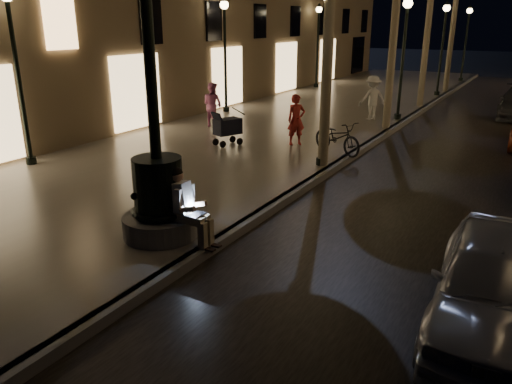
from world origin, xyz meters
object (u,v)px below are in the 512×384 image
Objects in this scene: seated_man_laptop at (186,204)px; pedestrian_white at (372,98)px; lamp_left_a at (15,52)px; lamp_curb_c at (443,37)px; lamp_curb_d at (467,34)px; fountain_lamppost at (158,184)px; lamp_curb_a at (326,52)px; pedestrian_red at (296,120)px; lamp_left_c at (318,35)px; car_front at (497,284)px; lamp_left_b at (225,40)px; lamp_curb_b at (404,42)px; bicycle at (337,137)px; stroller at (227,127)px; pedestrian_pink at (213,105)px.

pedestrian_white reaches higher than seated_man_laptop.
lamp_curb_c is at bearing 70.46° from lamp_left_a.
fountain_lamppost is at bearing -91.34° from lamp_curb_d.
seated_man_laptop is 0.29× the size of lamp_curb_a.
lamp_curb_c is 1.00× the size of lamp_curb_d.
pedestrian_red is (-1.67, -22.17, -2.23)m from lamp_curb_d.
lamp_left_c is (-7.01, 22.00, 2.31)m from seated_man_laptop.
car_front is (4.98, -29.83, -2.56)m from lamp_curb_d.
lamp_left_b reaches higher than seated_man_laptop.
lamp_left_a is at bearing 18.56° from pedestrian_white.
lamp_left_b is (-7.10, 6.00, 0.00)m from lamp_curb_a.
seated_man_laptop is at bearing -72.32° from lamp_left_c.
lamp_curb_b is 2.43m from pedestrian_white.
pedestrian_white is (6.20, 1.31, -2.15)m from lamp_left_b.
car_front is at bearing -80.51° from lamp_curb_d.
bicycle is (-0.01, 7.44, -0.23)m from seated_man_laptop.
lamp_left_b is (-6.40, 12.00, 2.02)m from fountain_lamppost.
stroller is 3.54m from bicycle.
lamp_curb_d is at bearing 39.43° from pedestrian_red.
lamp_left_a reaches higher than stroller.
fountain_lamppost reaches higher than bicycle.
lamp_left_b is 1.00× the size of lamp_left_c.
lamp_curb_b is 2.90× the size of pedestrian_pink.
lamp_curb_d is 1.00× the size of lamp_left_a.
stroller is at bearing -56.42° from lamp_left_b.
lamp_left_c is 15.34m from pedestrian_red.
lamp_left_b is 3.97× the size of stroller.
lamp_curb_c is at bearing 37.02° from pedestrian_red.
lamp_curb_d is 1.00× the size of lamp_left_b.
lamp_left_a is at bearing -179.23° from pedestrian_red.
lamp_left_c is at bearing 64.71° from pedestrian_red.
pedestrian_pink is at bearing 100.26° from bicycle.
bicycle is at bearing 93.98° from lamp_curb_a.
fountain_lamppost is 6.37m from lamp_curb_a.
lamp_left_b is 7.20m from pedestrian_red.
stroller is at bearing 165.92° from pedestrian_red.
car_front is (8.53, -6.48, -0.13)m from stroller.
lamp_curb_b is (0.70, 14.00, 2.02)m from fountain_lamppost.
lamp_curb_d is 21.93m from pedestrian_pink.
pedestrian_pink is at bearing -105.11° from lamp_curb_d.
lamp_curb_a is 1.21× the size of car_front.
lamp_left_a and lamp_left_b have the same top height.
lamp_curb_b is 8.52m from stroller.
lamp_curb_a is 1.00× the size of lamp_curb_c.
lamp_curb_a reaches higher than pedestrian_red.
seated_man_laptop is 14.19m from lamp_curb_b.
pedestrian_red is at bearing -69.03° from lamp_left_c.
lamp_left_c is at bearing 50.90° from bicycle.
stroller is (-3.55, 0.65, -2.43)m from lamp_curb_a.
lamp_curb_a is 2.73× the size of pedestrian_white.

